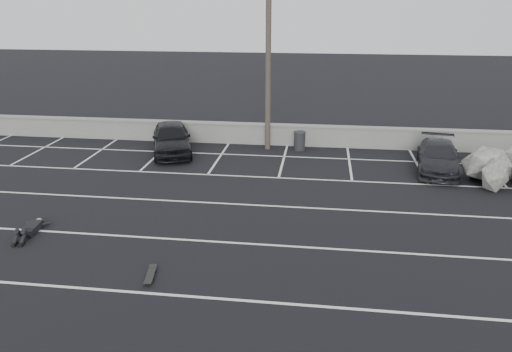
# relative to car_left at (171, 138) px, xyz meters

# --- Properties ---
(ground) EXTENTS (120.00, 120.00, 0.00)m
(ground) POSITION_rel_car_left_xyz_m (4.40, -11.88, -0.74)
(ground) COLOR black
(ground) RESTS_ON ground
(seawall) EXTENTS (50.00, 0.45, 1.06)m
(seawall) POSITION_rel_car_left_xyz_m (4.40, 2.12, -0.19)
(seawall) COLOR gray
(seawall) RESTS_ON ground
(stall_lines) EXTENTS (36.00, 20.05, 0.01)m
(stall_lines) POSITION_rel_car_left_xyz_m (4.32, -7.48, -0.74)
(stall_lines) COLOR silver
(stall_lines) RESTS_ON ground
(car_left) EXTENTS (3.04, 4.67, 1.48)m
(car_left) POSITION_rel_car_left_xyz_m (0.00, 0.00, 0.00)
(car_left) COLOR black
(car_left) RESTS_ON ground
(car_right) EXTENTS (2.32, 4.39, 1.21)m
(car_right) POSITION_rel_car_left_xyz_m (12.09, -1.04, -0.13)
(car_right) COLOR black
(car_right) RESTS_ON ground
(utility_pole) EXTENTS (1.30, 0.26, 9.74)m
(utility_pole) POSITION_rel_car_left_xyz_m (4.47, 1.32, 4.19)
(utility_pole) COLOR #4C4238
(utility_pole) RESTS_ON ground
(trash_bin) EXTENTS (0.62, 0.62, 0.91)m
(trash_bin) POSITION_rel_car_left_xyz_m (6.04, 1.32, -0.28)
(trash_bin) COLOR #262629
(trash_bin) RESTS_ON ground
(person) EXTENTS (1.37, 2.40, 0.44)m
(person) POSITION_rel_car_left_xyz_m (-1.93, -8.88, -0.52)
(person) COLOR black
(person) RESTS_ON ground
(skateboard) EXTENTS (0.34, 0.83, 0.10)m
(skateboard) POSITION_rel_car_left_xyz_m (2.73, -11.15, -0.66)
(skateboard) COLOR black
(skateboard) RESTS_ON ground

